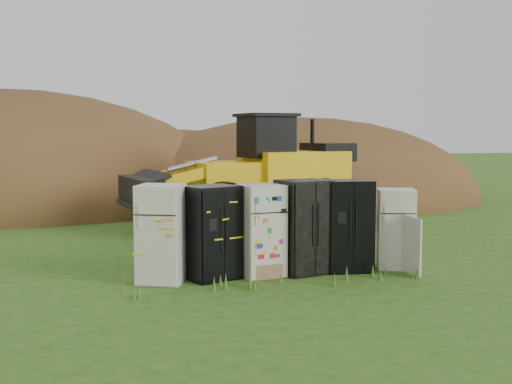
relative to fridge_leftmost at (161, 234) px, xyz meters
The scene contains 11 objects.
ground 2.62m from the fridge_leftmost, ahead, with size 120.00×120.00×0.00m, color #294F15.
fridge_leftmost is the anchor object (origin of this frame).
fridge_black_side 0.97m from the fridge_leftmost, ahead, with size 0.93×0.74×1.78m, color black, non-canonical shape.
fridge_sticker 1.93m from the fridge_leftmost, ahead, with size 0.80×0.74×1.79m, color silver, non-canonical shape.
fridge_dark_mid 2.81m from the fridge_leftmost, ahead, with size 0.95×0.77×1.86m, color black, non-canonical shape.
fridge_black_right 3.75m from the fridge_leftmost, ahead, with size 0.92×0.76×1.84m, color black, non-canonical shape.
fridge_open_door 4.81m from the fridge_leftmost, ahead, with size 0.74×0.68×1.63m, color white, non-canonical shape.
wheel_loader 7.03m from the fridge_leftmost, 64.64° to the left, with size 6.87×2.79×3.33m, color yellow, non-canonical shape.
dirt_mound_right 14.48m from the fridge_leftmost, 61.25° to the left, with size 15.15×11.11×6.73m, color #4E3619.
dirt_mound_left 14.77m from the fridge_leftmost, 107.25° to the left, with size 17.53×13.15×8.80m, color #4E3619.
dirt_mound_back 17.64m from the fridge_leftmost, 81.29° to the left, with size 17.02×11.35×5.76m, color #4E3619.
Camera 1 is at (-3.72, -11.86, 2.82)m, focal length 45.00 mm.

